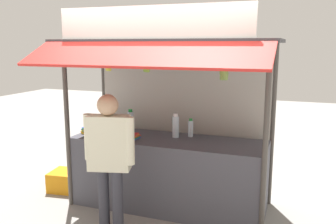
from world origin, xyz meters
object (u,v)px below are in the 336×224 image
at_px(water_bottle_far_left, 176,126).
at_px(plastic_crate, 65,181).
at_px(banana_bunch_leftmost, 147,66).
at_px(banana_bunch_rightmost, 109,66).
at_px(magazine_stack_front_left, 130,137).
at_px(water_bottle_far_right, 131,120).
at_px(vendor_person, 109,152).
at_px(banana_bunch_inner_left, 224,73).
at_px(magazine_stack_rear_center, 94,129).
at_px(water_bottle_left, 191,128).

xyz_separation_m(water_bottle_far_left, plastic_crate, (-1.66, -0.12, -0.92)).
bearing_deg(banana_bunch_leftmost, plastic_crate, 162.35).
height_order(water_bottle_far_left, banana_bunch_rightmost, banana_bunch_rightmost).
height_order(magazine_stack_front_left, plastic_crate, magazine_stack_front_left).
height_order(water_bottle_far_right, banana_bunch_rightmost, banana_bunch_rightmost).
bearing_deg(banana_bunch_rightmost, vendor_person, -63.22).
bearing_deg(water_bottle_far_right, banana_bunch_inner_left, -27.56).
distance_m(magazine_stack_rear_center, vendor_person, 1.12).
bearing_deg(water_bottle_far_left, water_bottle_left, 29.74).
distance_m(vendor_person, plastic_crate, 1.72).
xyz_separation_m(magazine_stack_front_left, banana_bunch_rightmost, (-0.09, -0.32, 0.91)).
relative_size(water_bottle_left, magazine_stack_rear_center, 0.77).
distance_m(magazine_stack_front_left, banana_bunch_inner_left, 1.55).
bearing_deg(water_bottle_left, water_bottle_far_left, -150.26).
height_order(magazine_stack_rear_center, banana_bunch_inner_left, banana_bunch_inner_left).
bearing_deg(water_bottle_far_right, banana_bunch_leftmost, -52.29).
bearing_deg(magazine_stack_rear_center, banana_bunch_inner_left, -14.20).
xyz_separation_m(magazine_stack_rear_center, banana_bunch_leftmost, (1.00, -0.47, 0.90)).
xyz_separation_m(banana_bunch_leftmost, plastic_crate, (-1.53, 0.49, -1.72)).
xyz_separation_m(banana_bunch_inner_left, vendor_person, (-1.15, -0.39, -0.85)).
distance_m(banana_bunch_inner_left, vendor_person, 1.48).
bearing_deg(banana_bunch_rightmost, banana_bunch_inner_left, -0.11).
bearing_deg(magazine_stack_front_left, plastic_crate, 171.81).
relative_size(water_bottle_left, plastic_crate, 0.60).
bearing_deg(water_bottle_far_left, magazine_stack_front_left, -150.97).
xyz_separation_m(water_bottle_far_right, banana_bunch_leftmost, (0.58, -0.76, 0.81)).
xyz_separation_m(banana_bunch_inner_left, banana_bunch_leftmost, (-0.87, 0.00, 0.06)).
bearing_deg(plastic_crate, banana_bunch_leftmost, -17.65).
relative_size(magazine_stack_rear_center, plastic_crate, 0.77).
relative_size(water_bottle_far_left, vendor_person, 0.20).
bearing_deg(magazine_stack_front_left, banana_bunch_rightmost, -105.72).
xyz_separation_m(magazine_stack_rear_center, magazine_stack_front_left, (0.61, -0.15, -0.01)).
bearing_deg(water_bottle_left, banana_bunch_inner_left, -51.56).
bearing_deg(water_bottle_left, magazine_stack_rear_center, -169.73).
height_order(water_bottle_far_right, magazine_stack_rear_center, water_bottle_far_right).
relative_size(banana_bunch_inner_left, vendor_person, 0.19).
distance_m(water_bottle_far_left, banana_bunch_leftmost, 1.01).
xyz_separation_m(water_bottle_left, banana_bunch_rightmost, (-0.78, -0.71, 0.83)).
distance_m(magazine_stack_rear_center, banana_bunch_rightmost, 1.14).
bearing_deg(water_bottle_far_right, vendor_person, -75.12).
relative_size(water_bottle_far_left, water_bottle_left, 1.30).
height_order(water_bottle_far_left, plastic_crate, water_bottle_far_left).
distance_m(water_bottle_far_left, banana_bunch_inner_left, 1.21).
xyz_separation_m(water_bottle_far_right, magazine_stack_front_left, (0.20, -0.43, -0.11)).
bearing_deg(banana_bunch_rightmost, banana_bunch_leftmost, -0.26).
relative_size(water_bottle_far_left, banana_bunch_leftmost, 1.33).
relative_size(magazine_stack_rear_center, banana_bunch_rightmost, 1.34).
relative_size(water_bottle_left, magazine_stack_front_left, 0.86).
bearing_deg(banana_bunch_inner_left, water_bottle_far_left, 140.26).
distance_m(magazine_stack_rear_center, magazine_stack_front_left, 0.63).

